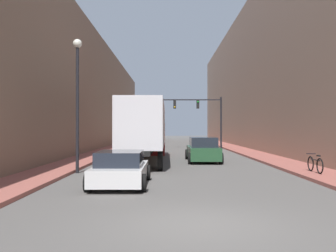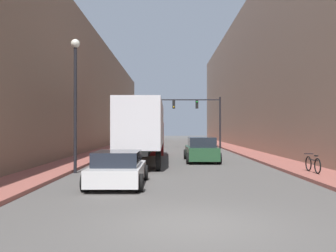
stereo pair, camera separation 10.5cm
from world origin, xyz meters
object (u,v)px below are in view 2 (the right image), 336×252
Objects in this scene: suv_car at (203,150)px; parked_bicycle at (315,164)px; sedan_car at (120,169)px; traffic_signal_gantry at (204,112)px; semi_truck at (146,128)px; street_lamp at (77,87)px.

suv_car reaches higher than parked_bicycle.
sedan_car is 11.13m from suv_car.
sedan_car is at bearing -102.09° from traffic_signal_gantry.
suv_car is 16.36m from traffic_signal_gantry.
semi_truck is 11.54m from parked_bicycle.
semi_truck is at bearing -108.76° from traffic_signal_gantry.
sedan_car is at bearing -111.90° from suv_car.
traffic_signal_gantry reaches higher than parked_bicycle.
suv_car is 0.74× the size of street_lamp.
semi_truck is 2.88× the size of suv_car.
street_lamp is at bearing -113.94° from semi_truck.
traffic_signal_gantry is 1.16× the size of street_lamp.
sedan_car is 27.11m from traffic_signal_gantry.
traffic_signal_gantry reaches higher than suv_car.
parked_bicycle is at bearing 18.77° from sedan_car.
traffic_signal_gantry reaches higher than semi_truck.
semi_truck is at bearing 88.16° from sedan_car.
suv_car is at bearing -5.93° from semi_truck.
parked_bicycle is at bearing -58.14° from suv_car.
suv_car is at bearing 43.06° from street_lamp.
street_lamp reaches higher than traffic_signal_gantry.
semi_truck is 3.30× the size of sedan_car.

